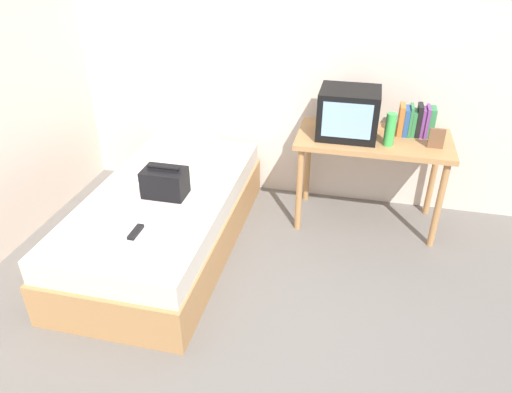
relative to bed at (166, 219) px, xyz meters
name	(u,v)px	position (x,y,z in m)	size (l,w,h in m)	color
ground_plane	(242,352)	(0.82, -0.90, -0.24)	(8.00, 8.00, 0.00)	slate
wall_back	(303,47)	(0.82, 1.10, 1.06)	(5.20, 0.10, 2.60)	beige
bed	(166,219)	(0.00, 0.00, 0.00)	(1.00, 2.00, 0.49)	#B27F4C
desk	(372,149)	(1.46, 0.70, 0.42)	(1.16, 0.60, 0.76)	#B27F4C
tv	(348,113)	(1.25, 0.68, 0.70)	(0.44, 0.39, 0.36)	black
water_bottle	(390,129)	(1.56, 0.57, 0.64)	(0.08, 0.08, 0.24)	green
book_row	(416,121)	(1.75, 0.81, 0.63)	(0.26, 0.16, 0.24)	#CC7233
picture_frame	(436,138)	(1.89, 0.60, 0.59)	(0.11, 0.02, 0.15)	brown
pillow	(191,143)	(-0.04, 0.72, 0.31)	(0.43, 0.31, 0.13)	silver
handbag	(165,182)	(0.05, -0.05, 0.35)	(0.30, 0.20, 0.23)	black
magazine	(116,214)	(-0.17, -0.38, 0.25)	(0.21, 0.29, 0.01)	white
remote_dark	(136,232)	(0.05, -0.55, 0.26)	(0.04, 0.16, 0.02)	black
remote_silver	(138,177)	(-0.25, 0.13, 0.26)	(0.04, 0.14, 0.02)	#B7B7BC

